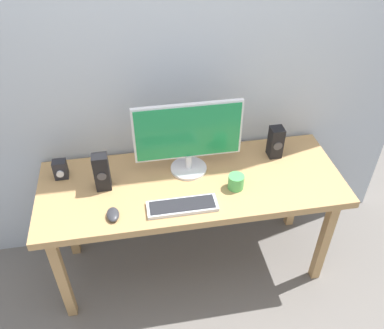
# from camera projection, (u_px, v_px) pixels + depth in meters

# --- Properties ---
(ground_plane) EXTENTS (6.00, 6.00, 0.00)m
(ground_plane) POSITION_uv_depth(u_px,v_px,m) (192.00, 262.00, 2.74)
(ground_plane) COLOR slate
(wall_back) EXTENTS (2.86, 0.04, 3.00)m
(wall_back) POSITION_uv_depth(u_px,v_px,m) (180.00, 23.00, 2.07)
(wall_back) COLOR #B2BCC6
(wall_back) RESTS_ON ground_plane
(desk) EXTENTS (1.71, 0.64, 0.73)m
(desk) POSITION_uv_depth(u_px,v_px,m) (192.00, 191.00, 2.32)
(desk) COLOR tan
(desk) RESTS_ON ground_plane
(monitor) EXTENTS (0.60, 0.21, 0.43)m
(monitor) POSITION_uv_depth(u_px,v_px,m) (189.00, 136.00, 2.22)
(monitor) COLOR silver
(monitor) RESTS_ON desk
(keyboard_primary) EXTENTS (0.37, 0.12, 0.02)m
(keyboard_primary) POSITION_uv_depth(u_px,v_px,m) (182.00, 206.00, 2.10)
(keyboard_primary) COLOR silver
(keyboard_primary) RESTS_ON desk
(mouse) EXTENTS (0.07, 0.11, 0.03)m
(mouse) POSITION_uv_depth(u_px,v_px,m) (113.00, 214.00, 2.05)
(mouse) COLOR #333338
(mouse) RESTS_ON desk
(speaker_right) EXTENTS (0.08, 0.08, 0.19)m
(speaker_right) POSITION_uv_depth(u_px,v_px,m) (276.00, 142.00, 2.40)
(speaker_right) COLOR black
(speaker_right) RESTS_ON desk
(speaker_left) EXTENTS (0.08, 0.07, 0.22)m
(speaker_left) POSITION_uv_depth(u_px,v_px,m) (102.00, 172.00, 2.16)
(speaker_left) COLOR black
(speaker_left) RESTS_ON desk
(audio_controller) EXTENTS (0.07, 0.07, 0.11)m
(audio_controller) POSITION_uv_depth(u_px,v_px,m) (60.00, 169.00, 2.27)
(audio_controller) COLOR #232328
(audio_controller) RESTS_ON desk
(coffee_mug) EXTENTS (0.09, 0.09, 0.08)m
(coffee_mug) POSITION_uv_depth(u_px,v_px,m) (236.00, 182.00, 2.21)
(coffee_mug) COLOR #4CB259
(coffee_mug) RESTS_ON desk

